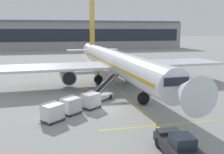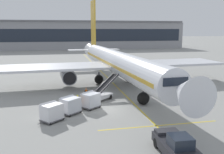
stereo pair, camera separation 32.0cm
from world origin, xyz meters
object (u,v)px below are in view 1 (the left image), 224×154
at_px(baggage_cart_third, 52,112).
at_px(safety_cone_engine_keepout, 86,89).
at_px(baggage_cart_lead, 91,100).
at_px(baggage_cart_second, 70,105).
at_px(ground_crew_by_carts, 78,102).
at_px(ground_crew_by_loader, 86,99).
at_px(belt_loader, 101,93).
at_px(parked_airplane, 115,62).
at_px(pushback_tug, 178,145).

bearing_deg(baggage_cart_third, safety_cone_engine_keepout, 68.00).
distance_m(baggage_cart_lead, safety_cone_engine_keepout, 8.17).
distance_m(baggage_cart_second, safety_cone_engine_keepout, 10.07).
distance_m(baggage_cart_lead, ground_crew_by_carts, 1.54).
bearing_deg(ground_crew_by_loader, baggage_cart_second, -133.54).
relative_size(belt_loader, safety_cone_engine_keepout, 7.70).
height_order(ground_crew_by_loader, safety_cone_engine_keepout, ground_crew_by_loader).
bearing_deg(safety_cone_engine_keepout, ground_crew_by_loader, -96.10).
bearing_deg(parked_airplane, pushback_tug, -92.56).
bearing_deg(ground_crew_by_loader, baggage_cart_lead, -48.21).
xyz_separation_m(belt_loader, pushback_tug, (2.83, -15.73, -0.05)).
height_order(parked_airplane, baggage_cart_third, parked_airplane).
bearing_deg(pushback_tug, baggage_cart_lead, 110.66).
bearing_deg(ground_crew_by_carts, baggage_cart_lead, 14.09).
distance_m(belt_loader, pushback_tug, 15.98).
height_order(belt_loader, pushback_tug, belt_loader).
xyz_separation_m(belt_loader, ground_crew_by_loader, (-2.32, -2.76, 0.12)).
relative_size(baggage_cart_lead, pushback_tug, 0.58).
bearing_deg(parked_airplane, baggage_cart_second, -120.87).
bearing_deg(pushback_tug, ground_crew_by_carts, 117.12).
xyz_separation_m(baggage_cart_second, ground_crew_by_loader, (1.94, 2.04, -0.00)).
bearing_deg(safety_cone_engine_keepout, ground_crew_by_carts, -102.31).
bearing_deg(ground_crew_by_carts, baggage_cart_second, -127.72).
relative_size(baggage_cart_second, ground_crew_by_loader, 1.49).
height_order(baggage_cart_lead, safety_cone_engine_keepout, baggage_cart_lead).
relative_size(baggage_cart_lead, safety_cone_engine_keepout, 4.21).
distance_m(parked_airplane, ground_crew_by_loader, 13.52).
height_order(baggage_cart_second, safety_cone_engine_keepout, baggage_cart_second).
xyz_separation_m(baggage_cart_second, safety_cone_engine_keepout, (2.75, 9.66, -0.70)).
bearing_deg(baggage_cart_second, ground_crew_by_loader, 46.46).
bearing_deg(pushback_tug, baggage_cart_second, 122.96).
distance_m(belt_loader, baggage_cart_second, 6.42).
height_order(ground_crew_by_carts, safety_cone_engine_keepout, ground_crew_by_carts).
height_order(baggage_cart_lead, ground_crew_by_carts, baggage_cart_lead).
relative_size(baggage_cart_second, baggage_cart_third, 1.00).
bearing_deg(ground_crew_by_loader, ground_crew_by_carts, -139.78).
xyz_separation_m(baggage_cart_lead, ground_crew_by_carts, (-1.49, -0.38, -0.00)).
xyz_separation_m(pushback_tug, safety_cone_engine_keepout, (-4.34, 20.59, -0.53)).
bearing_deg(baggage_cart_lead, baggage_cart_third, -141.38).
distance_m(belt_loader, ground_crew_by_carts, 4.96).
bearing_deg(parked_airplane, ground_crew_by_loader, -118.20).
distance_m(belt_loader, baggage_cart_third, 9.12).
bearing_deg(ground_crew_by_loader, pushback_tug, -68.34).
height_order(belt_loader, baggage_cart_third, belt_loader).
bearing_deg(baggage_cart_third, ground_crew_by_loader, 45.66).
xyz_separation_m(ground_crew_by_loader, ground_crew_by_carts, (-1.04, -0.88, 0.00)).
bearing_deg(safety_cone_engine_keepout, baggage_cart_second, -105.90).
xyz_separation_m(baggage_cart_lead, ground_crew_by_loader, (-0.45, 0.51, -0.00)).
height_order(baggage_cart_third, safety_cone_engine_keepout, baggage_cart_third).
distance_m(belt_loader, baggage_cart_lead, 3.76).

